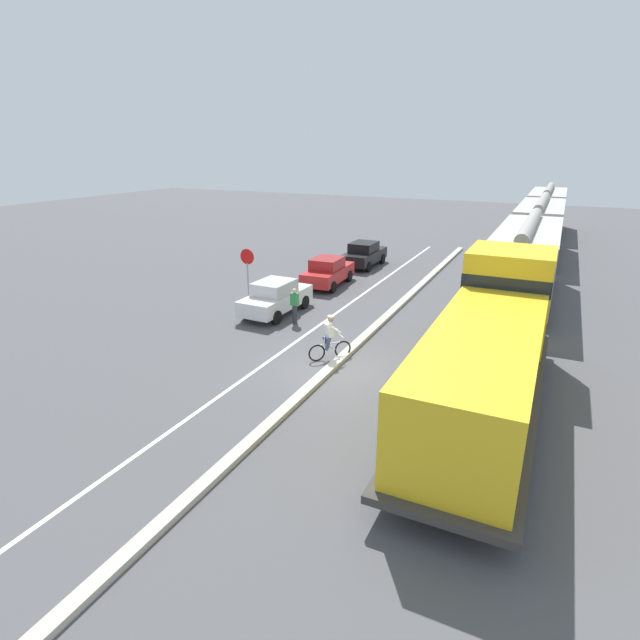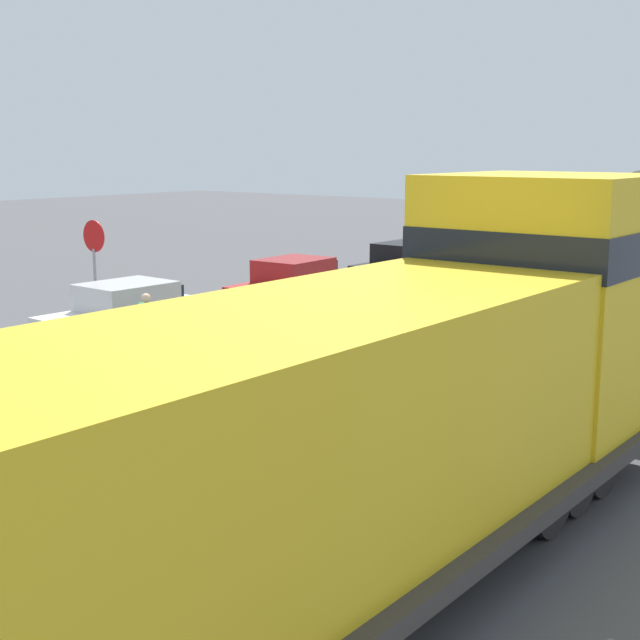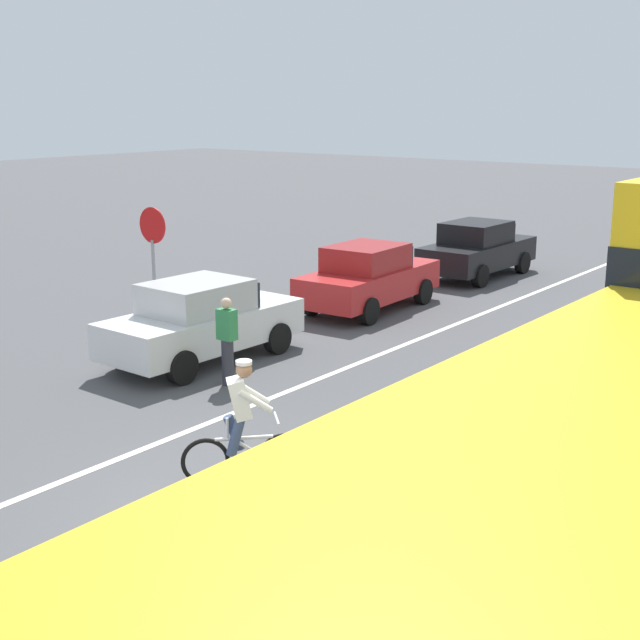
% 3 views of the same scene
% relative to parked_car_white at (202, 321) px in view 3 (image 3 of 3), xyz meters
% --- Properties ---
extents(ground_plane, '(120.00, 120.00, 0.00)m').
position_rel_parked_car_white_xyz_m(ground_plane, '(4.97, -4.47, -0.82)').
color(ground_plane, '#4C4C4F').
extents(median_curb, '(0.36, 36.00, 0.16)m').
position_rel_parked_car_white_xyz_m(median_curb, '(4.97, 1.53, -0.74)').
color(median_curb, '#B2AD9E').
rests_on(median_curb, ground).
extents(lane_stripe, '(0.14, 36.00, 0.01)m').
position_rel_parked_car_white_xyz_m(lane_stripe, '(2.57, 1.53, -0.81)').
color(lane_stripe, silver).
rests_on(lane_stripe, ground).
extents(parked_car_white, '(1.93, 4.25, 1.62)m').
position_rel_parked_car_white_xyz_m(parked_car_white, '(0.00, 0.00, 0.00)').
color(parked_car_white, silver).
rests_on(parked_car_white, ground).
extents(parked_car_red, '(1.98, 4.27, 1.62)m').
position_rel_parked_car_white_xyz_m(parked_car_red, '(0.11, 5.64, 0.00)').
color(parked_car_red, red).
rests_on(parked_car_red, ground).
extents(parked_car_black, '(1.88, 4.22, 1.62)m').
position_rel_parked_car_white_xyz_m(parked_car_black, '(0.27, 11.00, 0.00)').
color(parked_car_black, black).
rests_on(parked_car_black, ground).
extents(cyclist, '(1.21, 1.29, 1.71)m').
position_rel_parked_car_white_xyz_m(cyclist, '(4.53, -3.79, 0.00)').
color(cyclist, black).
rests_on(cyclist, ground).
extents(stop_sign, '(0.76, 0.08, 2.88)m').
position_rel_parked_car_white_xyz_m(stop_sign, '(-1.80, 0.44, 1.21)').
color(stop_sign, gray).
rests_on(stop_sign, ground).
extents(pedestrian_by_cars, '(0.34, 0.22, 1.62)m').
position_rel_parked_car_white_xyz_m(pedestrian_by_cars, '(1.46, -0.81, 0.03)').
color(pedestrian_by_cars, '#33333D').
rests_on(pedestrian_by_cars, ground).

